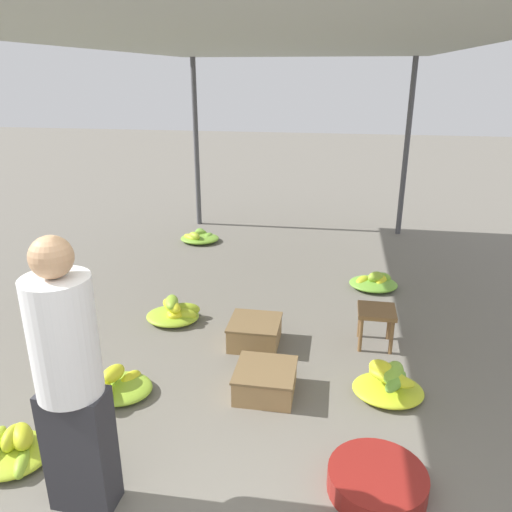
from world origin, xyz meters
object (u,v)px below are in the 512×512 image
(banana_pile_left_3, at_px, (199,237))
(crate_near, at_px, (255,332))
(stool, at_px, (376,316))
(banana_pile_right_1, at_px, (388,382))
(vendor_foreground, at_px, (69,378))
(banana_pile_left_0, at_px, (11,450))
(basin_black, at_px, (377,481))
(crate_mid, at_px, (265,381))
(banana_pile_right_0, at_px, (374,282))
(banana_pile_left_2, at_px, (116,386))
(banana_pile_left_1, at_px, (175,313))

(banana_pile_left_3, bearing_deg, crate_near, -64.77)
(banana_pile_left_3, bearing_deg, stool, -47.60)
(banana_pile_right_1, bearing_deg, crate_near, 152.80)
(banana_pile_right_1, bearing_deg, vendor_foreground, -143.21)
(banana_pile_left_0, height_order, banana_pile_right_1, banana_pile_right_1)
(basin_black, distance_m, banana_pile_left_0, 2.35)
(crate_near, distance_m, crate_mid, 0.77)
(banana_pile_right_0, xyz_separation_m, banana_pile_right_1, (-0.00, -2.14, 0.05))
(banana_pile_left_2, height_order, banana_pile_right_1, banana_pile_right_1)
(banana_pile_left_3, xyz_separation_m, banana_pile_right_1, (2.51, -3.45, 0.05))
(banana_pile_left_0, height_order, banana_pile_left_2, banana_pile_left_2)
(vendor_foreground, xyz_separation_m, banana_pile_left_2, (-0.28, 1.02, -0.79))
(vendor_foreground, relative_size, banana_pile_left_1, 3.02)
(banana_pile_right_0, bearing_deg, stool, -92.89)
(vendor_foreground, xyz_separation_m, basin_black, (1.70, 0.37, -0.79))
(basin_black, distance_m, crate_near, 1.91)
(banana_pile_left_0, xyz_separation_m, banana_pile_left_1, (0.44, 2.07, 0.01))
(stool, bearing_deg, banana_pile_right_0, 87.11)
(banana_pile_left_3, distance_m, banana_pile_right_0, 2.84)
(banana_pile_left_1, distance_m, banana_pile_left_3, 2.57)
(banana_pile_left_0, relative_size, banana_pile_right_0, 0.96)
(stool, distance_m, crate_near, 1.13)
(banana_pile_left_0, relative_size, banana_pile_left_3, 0.91)
(stool, relative_size, banana_pile_left_0, 0.69)
(banana_pile_left_2, distance_m, banana_pile_right_0, 3.27)
(banana_pile_left_1, height_order, banana_pile_right_1, banana_pile_right_1)
(stool, xyz_separation_m, banana_pile_left_2, (-2.05, -1.12, -0.23))
(banana_pile_right_0, bearing_deg, banana_pile_left_0, -127.20)
(stool, height_order, banana_pile_left_2, stool)
(stool, bearing_deg, crate_near, -171.16)
(banana_pile_left_2, relative_size, crate_near, 1.22)
(banana_pile_left_3, bearing_deg, banana_pile_right_0, -27.64)
(banana_pile_right_1, relative_size, crate_mid, 1.17)
(basin_black, height_order, banana_pile_left_0, banana_pile_left_0)
(stool, relative_size, banana_pile_left_1, 0.67)
(banana_pile_left_3, relative_size, banana_pile_right_1, 1.06)
(vendor_foreground, relative_size, banana_pile_left_0, 3.09)
(banana_pile_left_1, height_order, banana_pile_right_0, banana_pile_left_1)
(crate_near, bearing_deg, banana_pile_left_2, -134.88)
(banana_pile_left_2, xyz_separation_m, banana_pile_right_1, (2.12, 0.35, 0.04))
(banana_pile_left_1, relative_size, banana_pile_left_2, 0.97)
(vendor_foreground, relative_size, stool, 4.50)
(banana_pile_right_1, bearing_deg, banana_pile_left_1, 155.73)
(banana_pile_left_0, height_order, banana_pile_left_3, banana_pile_left_0)
(basin_black, relative_size, banana_pile_right_1, 1.08)
(banana_pile_left_1, xyz_separation_m, banana_pile_right_1, (2.05, -0.93, 0.03))
(vendor_foreground, bearing_deg, banana_pile_left_3, 97.97)
(crate_mid, bearing_deg, banana_pile_left_0, -146.63)
(banana_pile_left_1, xyz_separation_m, crate_mid, (1.09, -1.06, 0.02))
(basin_black, height_order, banana_pile_left_3, banana_pile_left_3)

